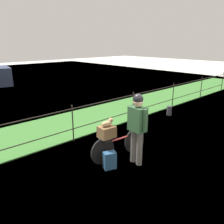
{
  "coord_description": "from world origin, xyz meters",
  "views": [
    {
      "loc": [
        -4.72,
        -3.02,
        2.78
      ],
      "look_at": [
        -0.51,
        1.44,
        0.9
      ],
      "focal_mm": 37.09,
      "sensor_mm": 36.0,
      "label": 1
    }
  ],
  "objects_px": {
    "cyclist_person": "(137,123)",
    "mooring_bollard": "(169,111)",
    "wooden_crate": "(107,132)",
    "bicycle_main": "(119,145)",
    "backpack_on_paving": "(110,160)",
    "terrier_dog": "(107,123)"
  },
  "relations": [
    {
      "from": "bicycle_main",
      "to": "backpack_on_paving",
      "type": "relative_size",
      "value": 4.11
    },
    {
      "from": "bicycle_main",
      "to": "mooring_bollard",
      "type": "height_order",
      "value": "bicycle_main"
    },
    {
      "from": "cyclist_person",
      "to": "mooring_bollard",
      "type": "xyz_separation_m",
      "value": [
        3.78,
        1.57,
        -0.82
      ]
    },
    {
      "from": "bicycle_main",
      "to": "cyclist_person",
      "type": "height_order",
      "value": "cyclist_person"
    },
    {
      "from": "bicycle_main",
      "to": "wooden_crate",
      "type": "xyz_separation_m",
      "value": [
        -0.36,
        0.04,
        0.44
      ]
    },
    {
      "from": "cyclist_person",
      "to": "mooring_bollard",
      "type": "bearing_deg",
      "value": 22.53
    },
    {
      "from": "wooden_crate",
      "to": "terrier_dog",
      "type": "height_order",
      "value": "terrier_dog"
    },
    {
      "from": "cyclist_person",
      "to": "mooring_bollard",
      "type": "height_order",
      "value": "cyclist_person"
    },
    {
      "from": "terrier_dog",
      "to": "backpack_on_paving",
      "type": "relative_size",
      "value": 0.8
    },
    {
      "from": "wooden_crate",
      "to": "mooring_bollard",
      "type": "bearing_deg",
      "value": 14.05
    },
    {
      "from": "terrier_dog",
      "to": "backpack_on_paving",
      "type": "distance_m",
      "value": 0.85
    },
    {
      "from": "wooden_crate",
      "to": "backpack_on_paving",
      "type": "bearing_deg",
      "value": -119.61
    },
    {
      "from": "terrier_dog",
      "to": "mooring_bollard",
      "type": "bearing_deg",
      "value": 14.16
    },
    {
      "from": "wooden_crate",
      "to": "cyclist_person",
      "type": "height_order",
      "value": "cyclist_person"
    },
    {
      "from": "cyclist_person",
      "to": "mooring_bollard",
      "type": "relative_size",
      "value": 4.65
    },
    {
      "from": "bicycle_main",
      "to": "wooden_crate",
      "type": "relative_size",
      "value": 4.53
    },
    {
      "from": "wooden_crate",
      "to": "mooring_bollard",
      "type": "distance_m",
      "value": 4.44
    },
    {
      "from": "wooden_crate",
      "to": "bicycle_main",
      "type": "bearing_deg",
      "value": -5.64
    },
    {
      "from": "cyclist_person",
      "to": "bicycle_main",
      "type": "bearing_deg",
      "value": 104.92
    },
    {
      "from": "bicycle_main",
      "to": "terrier_dog",
      "type": "height_order",
      "value": "terrier_dog"
    },
    {
      "from": "cyclist_person",
      "to": "backpack_on_paving",
      "type": "xyz_separation_m",
      "value": [
        -0.63,
        0.25,
        -0.8
      ]
    },
    {
      "from": "terrier_dog",
      "to": "mooring_bollard",
      "type": "distance_m",
      "value": 4.45
    }
  ]
}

